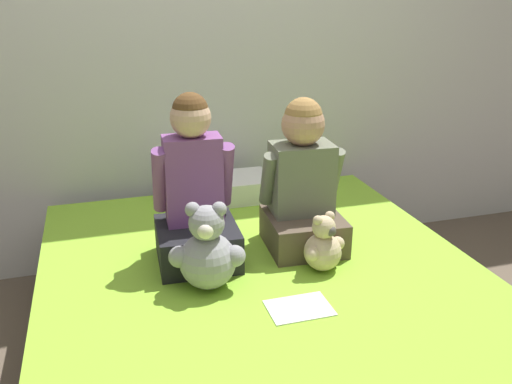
{
  "coord_description": "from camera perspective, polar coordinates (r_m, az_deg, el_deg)",
  "views": [
    {
      "loc": [
        -0.54,
        -1.66,
        1.4
      ],
      "look_at": [
        0.0,
        0.15,
        0.69
      ],
      "focal_mm": 38.0,
      "sensor_mm": 36.0,
      "label": 1
    }
  ],
  "objects": [
    {
      "name": "bed",
      "position": [
        2.12,
        1.17,
        -13.75
      ],
      "size": [
        1.65,
        1.93,
        0.41
      ],
      "color": "#473828",
      "rests_on": "ground_plane"
    },
    {
      "name": "teddy_bear_held_by_left_child",
      "position": [
        1.9,
        -5.15,
        -6.3
      ],
      "size": [
        0.26,
        0.2,
        0.32
      ],
      "rotation": [
        0.0,
        0.0,
        -0.26
      ],
      "color": "#939399",
      "rests_on": "bed"
    },
    {
      "name": "sign_card",
      "position": [
        1.84,
        4.58,
        -12.07
      ],
      "size": [
        0.21,
        0.15,
        0.0
      ],
      "color": "white",
      "rests_on": "bed"
    },
    {
      "name": "wall_behind_bed",
      "position": [
        2.79,
        -5.72,
        17.54
      ],
      "size": [
        8.0,
        0.06,
        2.5
      ],
      "color": "silver",
      "rests_on": "ground_plane"
    },
    {
      "name": "ground_plane",
      "position": [
        2.24,
        1.13,
        -18.0
      ],
      "size": [
        14.0,
        14.0,
        0.0
      ],
      "primitive_type": "plane",
      "color": "brown"
    },
    {
      "name": "child_on_left",
      "position": [
        2.05,
        -6.47,
        -0.6
      ],
      "size": [
        0.32,
        0.32,
        0.65
      ],
      "rotation": [
        0.0,
        0.0,
        -0.05
      ],
      "color": "black",
      "rests_on": "bed"
    },
    {
      "name": "child_on_right",
      "position": [
        2.16,
        4.93,
        0.78
      ],
      "size": [
        0.34,
        0.32,
        0.61
      ],
      "rotation": [
        0.0,
        0.0,
        -0.06
      ],
      "color": "brown",
      "rests_on": "bed"
    },
    {
      "name": "pillow_at_headboard",
      "position": [
        2.69,
        -4.01,
        0.29
      ],
      "size": [
        0.53,
        0.26,
        0.11
      ],
      "color": "white",
      "rests_on": "bed"
    },
    {
      "name": "teddy_bear_held_by_right_child",
      "position": [
        2.04,
        7.05,
        -5.66
      ],
      "size": [
        0.18,
        0.14,
        0.22
      ],
      "rotation": [
        0.0,
        0.0,
        0.41
      ],
      "color": "#D1B78E",
      "rests_on": "bed"
    }
  ]
}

